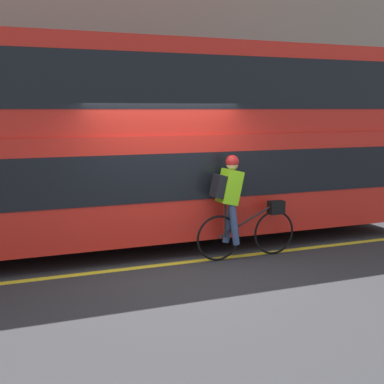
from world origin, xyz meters
TOP-DOWN VIEW (x-y plane):
  - ground_plane at (0.00, 0.00)m, footprint 80.00×80.00m
  - road_center_line at (0.00, 0.24)m, footprint 50.00×0.14m
  - sidewalk_curb at (0.00, 5.37)m, footprint 60.00×2.39m
  - building_facade at (0.00, 6.72)m, footprint 60.00×0.30m
  - bus at (-0.67, 1.65)m, footprint 11.26×2.48m
  - cyclist_on_bike at (1.11, 0.14)m, footprint 1.77×0.32m
  - street_sign_post at (4.33, 5.25)m, footprint 0.36×0.09m

SIDE VIEW (x-z plane):
  - ground_plane at x=0.00m, z-range 0.00..0.00m
  - road_center_line at x=0.00m, z-range 0.00..0.01m
  - sidewalk_curb at x=0.00m, z-range 0.00..0.10m
  - cyclist_on_bike at x=1.11m, z-range 0.06..1.75m
  - street_sign_post at x=4.33m, z-range 0.24..2.61m
  - bus at x=-0.67m, z-range 0.20..3.71m
  - building_facade at x=0.00m, z-range 0.00..9.01m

